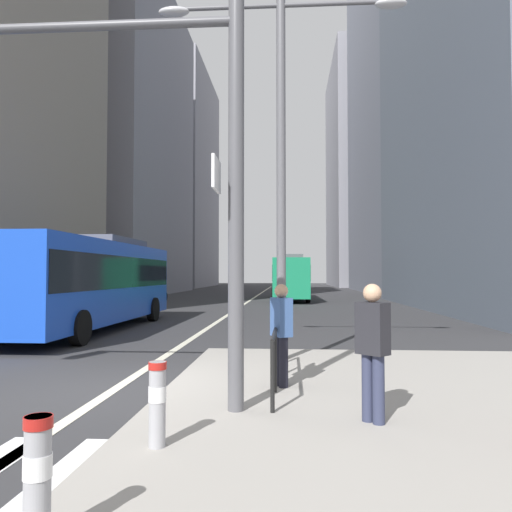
% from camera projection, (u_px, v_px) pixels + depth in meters
% --- Properties ---
extents(ground_plane, '(160.00, 160.00, 0.00)m').
position_uv_depth(ground_plane, '(237.00, 309.00, 28.34)').
color(ground_plane, '#303033').
extents(median_island, '(9.00, 10.00, 0.15)m').
position_uv_depth(median_island, '(463.00, 409.00, 7.03)').
color(median_island, gray).
rests_on(median_island, ground).
extents(lane_centre_line, '(0.20, 80.00, 0.01)m').
position_uv_depth(lane_centre_line, '(251.00, 300.00, 38.31)').
color(lane_centre_line, beige).
rests_on(lane_centre_line, ground).
extents(office_tower_left_mid, '(13.81, 23.45, 31.23)m').
position_uv_depth(office_tower_left_mid, '(104.00, 142.00, 50.67)').
color(office_tower_left_mid, gray).
rests_on(office_tower_left_mid, ground).
extents(office_tower_left_far, '(12.19, 22.67, 33.93)m').
position_uv_depth(office_tower_left_far, '(171.00, 181.00, 79.16)').
color(office_tower_left_far, gray).
rests_on(office_tower_left_far, ground).
extents(office_tower_right_mid, '(11.82, 25.14, 42.32)m').
position_uv_depth(office_tower_right_mid, '(413.00, 104.00, 55.69)').
color(office_tower_right_mid, slate).
rests_on(office_tower_right_mid, ground).
extents(office_tower_right_far, '(13.90, 25.17, 37.48)m').
position_uv_depth(office_tower_right_far, '(373.00, 175.00, 83.37)').
color(office_tower_right_far, gray).
rests_on(office_tower_right_far, ground).
extents(city_bus_blue_oncoming, '(2.76, 11.28, 3.40)m').
position_uv_depth(city_bus_blue_oncoming, '(92.00, 279.00, 17.56)').
color(city_bus_blue_oncoming, blue).
rests_on(city_bus_blue_oncoming, ground).
extents(city_bus_red_receding, '(2.92, 11.76, 3.40)m').
position_uv_depth(city_bus_red_receding, '(289.00, 276.00, 38.07)').
color(city_bus_red_receding, '#198456').
rests_on(city_bus_red_receding, ground).
extents(car_oncoming_mid, '(2.09, 4.38, 1.94)m').
position_uv_depth(car_oncoming_mid, '(147.00, 288.00, 35.40)').
color(car_oncoming_mid, '#B2A899').
rests_on(car_oncoming_mid, ground).
extents(car_receding_near, '(2.17, 4.50, 1.94)m').
position_uv_depth(car_receding_near, '(288.00, 282.00, 61.12)').
color(car_receding_near, gold).
rests_on(car_receding_near, ground).
extents(traffic_signal_gantry, '(6.73, 0.65, 6.00)m').
position_uv_depth(traffic_signal_gantry, '(77.00, 124.00, 7.00)').
color(traffic_signal_gantry, '#515156').
rests_on(traffic_signal_gantry, median_island).
extents(street_lamp_post, '(5.50, 0.32, 8.00)m').
position_uv_depth(street_lamp_post, '(281.00, 125.00, 10.82)').
color(street_lamp_post, '#56565B').
rests_on(street_lamp_post, median_island).
extents(bollard_front, '(0.20, 0.20, 0.89)m').
position_uv_depth(bollard_front, '(37.00, 474.00, 3.35)').
color(bollard_front, '#99999E').
rests_on(bollard_front, median_island).
extents(bollard_left, '(0.20, 0.20, 0.91)m').
position_uv_depth(bollard_left, '(157.00, 399.00, 5.31)').
color(bollard_left, '#99999E').
rests_on(bollard_left, median_island).
extents(pedestrian_railing, '(0.06, 3.47, 0.98)m').
position_uv_depth(pedestrian_railing, '(276.00, 342.00, 8.33)').
color(pedestrian_railing, black).
rests_on(pedestrian_railing, median_island).
extents(pedestrian_waiting, '(0.44, 0.44, 1.73)m').
position_uv_depth(pedestrian_waiting, '(373.00, 345.00, 6.19)').
color(pedestrian_waiting, '#2D334C').
rests_on(pedestrian_waiting, median_island).
extents(pedestrian_walking, '(0.39, 0.45, 1.69)m').
position_uv_depth(pedestrian_walking, '(281.00, 329.00, 8.17)').
color(pedestrian_walking, black).
rests_on(pedestrian_walking, median_island).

